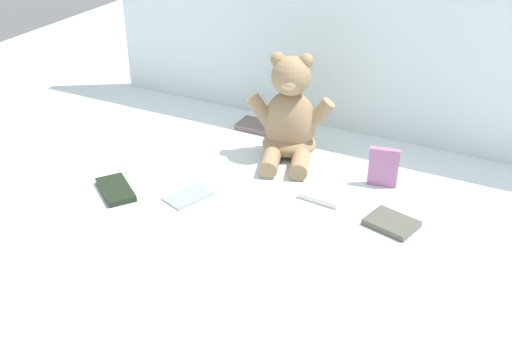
{
  "coord_description": "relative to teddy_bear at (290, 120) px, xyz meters",
  "views": [
    {
      "loc": [
        0.57,
        -1.26,
        0.83
      ],
      "look_at": [
        -0.02,
        -0.1,
        0.1
      ],
      "focal_mm": 43.73,
      "sensor_mm": 36.0,
      "label": 1
    }
  ],
  "objects": [
    {
      "name": "book_case_0",
      "position": [
        -0.32,
        -0.24,
        -0.11
      ],
      "size": [
        0.14,
        0.14,
        0.01
      ],
      "primitive_type": "cube",
      "rotation": [
        0.0,
        0.0,
        5.41
      ],
      "color": "white",
      "rests_on": "ground_plane"
    },
    {
      "name": "backdrop_drape",
      "position": [
        0.06,
        0.24,
        0.18
      ],
      "size": [
        1.57,
        0.03,
        0.59
      ],
      "primitive_type": "cube",
      "color": "white",
      "rests_on": "ground_plane"
    },
    {
      "name": "book_case_3",
      "position": [
        0.36,
        -0.22,
        -0.1
      ],
      "size": [
        0.13,
        0.11,
        0.02
      ],
      "primitive_type": "cube",
      "rotation": [
        0.0,
        0.0,
        1.31
      ],
      "color": "#535448",
      "rests_on": "ground_plane"
    },
    {
      "name": "book_case_4",
      "position": [
        0.17,
        -0.17,
        -0.1
      ],
      "size": [
        0.11,
        0.09,
        0.02
      ],
      "primitive_type": "cube",
      "rotation": [
        0.0,
        0.0,
        4.63
      ],
      "color": "white",
      "rests_on": "ground_plane"
    },
    {
      "name": "book_case_1",
      "position": [
        -0.13,
        -0.32,
        -0.11
      ],
      "size": [
        0.11,
        0.14,
        0.01
      ],
      "primitive_type": "cube",
      "rotation": [
        0.0,
        0.0,
        5.94
      ],
      "color": "#8C95A4",
      "rests_on": "ground_plane"
    },
    {
      "name": "ground_plane",
      "position": [
        0.06,
        -0.18,
        -0.11
      ],
      "size": [
        3.2,
        3.2,
        0.0
      ],
      "primitive_type": "plane",
      "color": "silver"
    },
    {
      "name": "book_case_6",
      "position": [
        0.29,
        -0.04,
        -0.06
      ],
      "size": [
        0.08,
        0.03,
        0.11
      ],
      "primitive_type": "cube",
      "rotation": [
        -0.01,
        0.0,
        0.2
      ],
      "color": "#AE689A",
      "rests_on": "ground_plane"
    },
    {
      "name": "book_case_5",
      "position": [
        -0.31,
        -0.39,
        -0.1
      ],
      "size": [
        0.15,
        0.14,
        0.02
      ],
      "primitive_type": "cube",
      "rotation": [
        0.0,
        0.0,
        4.08
      ],
      "color": "black",
      "rests_on": "ground_plane"
    },
    {
      "name": "teddy_bear",
      "position": [
        0.0,
        0.0,
        0.0
      ],
      "size": [
        0.25,
        0.25,
        0.3
      ],
      "rotation": [
        0.0,
        0.0,
        0.32
      ],
      "color": "#9E7F5B",
      "rests_on": "ground_plane"
    },
    {
      "name": "book_case_2",
      "position": [
        -0.16,
        0.12,
        -0.1
      ],
      "size": [
        0.11,
        0.08,
        0.02
      ],
      "primitive_type": "cube",
      "rotation": [
        0.0,
        0.0,
        1.57
      ],
      "color": "#675753",
      "rests_on": "ground_plane"
    }
  ]
}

